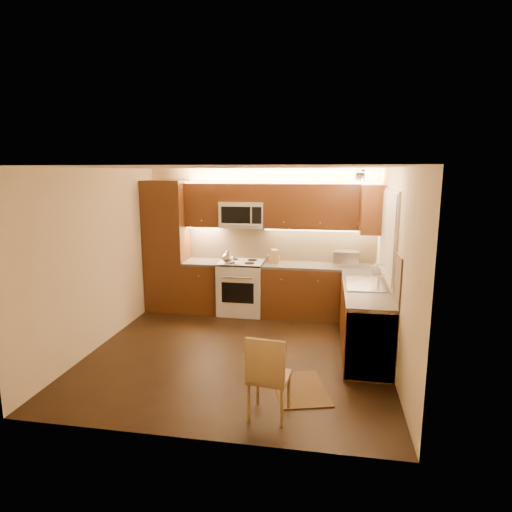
% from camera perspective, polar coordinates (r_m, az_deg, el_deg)
% --- Properties ---
extents(floor, '(4.00, 4.00, 0.01)m').
position_cam_1_polar(floor, '(6.09, -2.32, -12.59)').
color(floor, black).
rests_on(floor, ground).
extents(ceiling, '(4.00, 4.00, 0.01)m').
position_cam_1_polar(ceiling, '(5.57, -2.53, 11.67)').
color(ceiling, beige).
rests_on(ceiling, ground).
extents(wall_back, '(4.00, 0.01, 2.50)m').
position_cam_1_polar(wall_back, '(7.63, 0.72, 2.10)').
color(wall_back, beige).
rests_on(wall_back, ground).
extents(wall_front, '(4.00, 0.01, 2.50)m').
position_cam_1_polar(wall_front, '(3.83, -8.73, -7.18)').
color(wall_front, beige).
rests_on(wall_front, ground).
extents(wall_left, '(0.01, 4.00, 2.50)m').
position_cam_1_polar(wall_left, '(6.42, -20.16, -0.31)').
color(wall_left, beige).
rests_on(wall_left, ground).
extents(wall_right, '(0.01, 4.00, 2.50)m').
position_cam_1_polar(wall_right, '(5.64, 17.89, -1.67)').
color(wall_right, beige).
rests_on(wall_right, ground).
extents(pantry, '(0.70, 0.60, 2.30)m').
position_cam_1_polar(pantry, '(7.79, -11.70, 1.31)').
color(pantry, '#45210E').
rests_on(pantry, floor).
extents(base_cab_back_left, '(0.62, 0.60, 0.86)m').
position_cam_1_polar(base_cab_back_left, '(7.74, -6.92, -4.07)').
color(base_cab_back_left, '#45210E').
rests_on(base_cab_back_left, floor).
extents(counter_back_left, '(0.62, 0.60, 0.04)m').
position_cam_1_polar(counter_back_left, '(7.63, -7.00, -0.81)').
color(counter_back_left, '#373532').
rests_on(counter_back_left, base_cab_back_left).
extents(base_cab_back_right, '(1.92, 0.60, 0.86)m').
position_cam_1_polar(base_cab_back_right, '(7.43, 8.32, -4.75)').
color(base_cab_back_right, '#45210E').
rests_on(base_cab_back_right, floor).
extents(counter_back_right, '(1.92, 0.60, 0.04)m').
position_cam_1_polar(counter_back_right, '(7.32, 8.42, -1.36)').
color(counter_back_right, '#373532').
rests_on(counter_back_right, base_cab_back_right).
extents(base_cab_right, '(0.60, 2.00, 0.86)m').
position_cam_1_polar(base_cab_right, '(6.21, 14.16, -8.18)').
color(base_cab_right, '#45210E').
rests_on(base_cab_right, floor).
extents(counter_right, '(0.60, 2.00, 0.04)m').
position_cam_1_polar(counter_right, '(6.08, 14.36, -4.17)').
color(counter_right, '#373532').
rests_on(counter_right, base_cab_right).
extents(dishwasher, '(0.58, 0.60, 0.84)m').
position_cam_1_polar(dishwasher, '(5.55, 14.69, -10.55)').
color(dishwasher, silver).
rests_on(dishwasher, floor).
extents(backsplash_back, '(3.30, 0.02, 0.60)m').
position_cam_1_polar(backsplash_back, '(7.59, 3.32, 1.65)').
color(backsplash_back, tan).
rests_on(backsplash_back, wall_back).
extents(backsplash_right, '(0.02, 2.00, 0.60)m').
position_cam_1_polar(backsplash_right, '(6.03, 17.25, -1.30)').
color(backsplash_right, tan).
rests_on(backsplash_right, wall_right).
extents(upper_cab_back_left, '(0.62, 0.35, 0.75)m').
position_cam_1_polar(upper_cab_back_left, '(7.61, -6.91, 6.73)').
color(upper_cab_back_left, '#45210E').
rests_on(upper_cab_back_left, wall_back).
extents(upper_cab_back_right, '(1.92, 0.35, 0.75)m').
position_cam_1_polar(upper_cab_back_right, '(7.30, 8.66, 6.50)').
color(upper_cab_back_right, '#45210E').
rests_on(upper_cab_back_right, wall_back).
extents(upper_cab_bridge, '(0.76, 0.35, 0.31)m').
position_cam_1_polar(upper_cab_bridge, '(7.43, -1.78, 8.40)').
color(upper_cab_bridge, '#45210E').
rests_on(upper_cab_bridge, wall_back).
extents(upper_cab_right_corner, '(0.35, 0.50, 0.75)m').
position_cam_1_polar(upper_cab_right_corner, '(6.90, 15.15, 5.99)').
color(upper_cab_right_corner, '#45210E').
rests_on(upper_cab_right_corner, wall_right).
extents(stove, '(0.76, 0.65, 0.92)m').
position_cam_1_polar(stove, '(7.54, -1.94, -4.16)').
color(stove, silver).
rests_on(stove, floor).
extents(microwave, '(0.76, 0.38, 0.44)m').
position_cam_1_polar(microwave, '(7.44, -1.79, 5.51)').
color(microwave, silver).
rests_on(microwave, wall_back).
extents(window_frame, '(0.03, 1.44, 1.24)m').
position_cam_1_polar(window_frame, '(6.11, 17.24, 2.66)').
color(window_frame, silver).
rests_on(window_frame, wall_right).
extents(window_blinds, '(0.02, 1.36, 1.16)m').
position_cam_1_polar(window_blinds, '(6.11, 17.05, 2.67)').
color(window_blinds, silver).
rests_on(window_blinds, wall_right).
extents(sink, '(0.52, 0.86, 0.15)m').
position_cam_1_polar(sink, '(6.20, 14.29, -2.96)').
color(sink, silver).
rests_on(sink, counter_right).
extents(faucet, '(0.20, 0.04, 0.30)m').
position_cam_1_polar(faucet, '(6.20, 15.98, -2.33)').
color(faucet, silver).
rests_on(faucet, counter_right).
extents(track_light_bar, '(0.04, 1.20, 0.03)m').
position_cam_1_polar(track_light_bar, '(5.86, 13.62, 10.95)').
color(track_light_bar, silver).
rests_on(track_light_bar, ceiling).
extents(kettle, '(0.27, 0.27, 0.25)m').
position_cam_1_polar(kettle, '(7.25, -3.76, -0.05)').
color(kettle, silver).
rests_on(kettle, stove).
extents(toaster_oven, '(0.43, 0.34, 0.25)m').
position_cam_1_polar(toaster_oven, '(7.35, 11.89, -0.28)').
color(toaster_oven, silver).
rests_on(toaster_oven, counter_back_right).
extents(knife_block, '(0.16, 0.20, 0.24)m').
position_cam_1_polar(knife_block, '(7.38, 2.43, -0.05)').
color(knife_block, olive).
rests_on(knife_block, counter_back_right).
extents(spice_jar_a, '(0.06, 0.06, 0.10)m').
position_cam_1_polar(spice_jar_a, '(7.60, 1.68, -0.23)').
color(spice_jar_a, silver).
rests_on(spice_jar_a, counter_back_right).
extents(spice_jar_b, '(0.06, 0.06, 0.10)m').
position_cam_1_polar(spice_jar_b, '(7.56, 1.64, -0.30)').
color(spice_jar_b, olive).
rests_on(spice_jar_b, counter_back_right).
extents(spice_jar_c, '(0.04, 0.04, 0.09)m').
position_cam_1_polar(spice_jar_c, '(7.57, 1.91, -0.33)').
color(spice_jar_c, silver).
rests_on(spice_jar_c, counter_back_right).
extents(spice_jar_d, '(0.05, 0.05, 0.10)m').
position_cam_1_polar(spice_jar_d, '(7.59, 3.04, -0.28)').
color(spice_jar_d, olive).
rests_on(spice_jar_d, counter_back_right).
extents(soap_bottle, '(0.09, 0.09, 0.17)m').
position_cam_1_polar(soap_bottle, '(6.92, 15.47, -1.49)').
color(soap_bottle, '#B8B7BB').
rests_on(soap_bottle, counter_right).
extents(rug, '(0.77, 0.97, 0.01)m').
position_cam_1_polar(rug, '(5.17, 5.86, -17.10)').
color(rug, black).
rests_on(rug, floor).
extents(dining_chair, '(0.43, 0.43, 0.88)m').
position_cam_1_polar(dining_chair, '(4.48, 1.79, -15.47)').
color(dining_chair, olive).
rests_on(dining_chair, floor).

